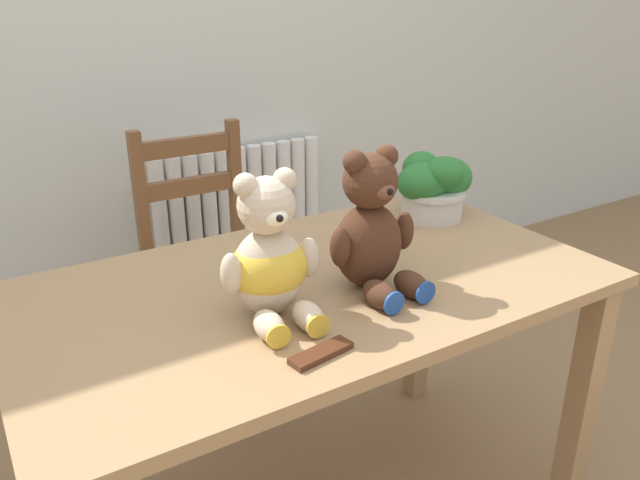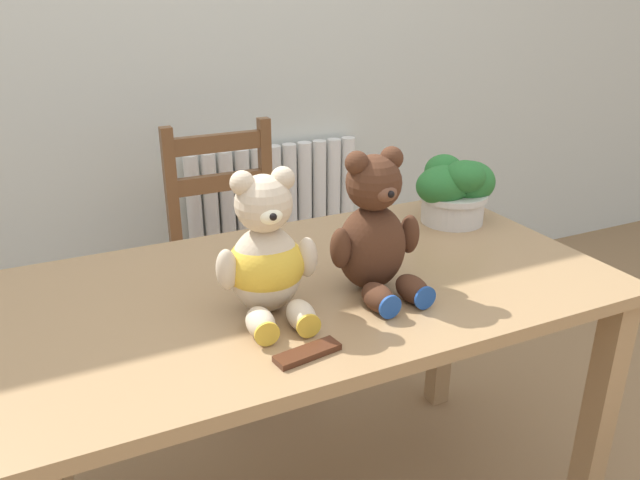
{
  "view_description": "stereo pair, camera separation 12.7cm",
  "coord_description": "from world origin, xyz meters",
  "views": [
    {
      "loc": [
        -0.65,
        -0.71,
        1.34
      ],
      "look_at": [
        -0.03,
        0.29,
        0.86
      ],
      "focal_mm": 35.0,
      "sensor_mm": 36.0,
      "label": 1
    },
    {
      "loc": [
        -0.54,
        -0.77,
        1.34
      ],
      "look_at": [
        -0.03,
        0.29,
        0.86
      ],
      "focal_mm": 35.0,
      "sensor_mm": 36.0,
      "label": 2
    }
  ],
  "objects": [
    {
      "name": "potted_plant",
      "position": [
        0.5,
        0.54,
        0.83
      ],
      "size": [
        0.24,
        0.21,
        0.18
      ],
      "color": "beige",
      "rests_on": "dining_table"
    },
    {
      "name": "wooden_chair_behind",
      "position": [
        0.05,
        1.16,
        0.44
      ],
      "size": [
        0.38,
        0.4,
        0.91
      ],
      "rotation": [
        0.0,
        0.0,
        3.14
      ],
      "color": "brown",
      "rests_on": "ground_plane"
    },
    {
      "name": "dining_table",
      "position": [
        0.0,
        0.37,
        0.62
      ],
      "size": [
        1.31,
        0.73,
        0.73
      ],
      "color": "#9E7A51",
      "rests_on": "ground_plane"
    },
    {
      "name": "teddy_bear_left",
      "position": [
        -0.15,
        0.28,
        0.85
      ],
      "size": [
        0.21,
        0.22,
        0.3
      ],
      "rotation": [
        0.0,
        0.0,
        3.06
      ],
      "color": "beige",
      "rests_on": "dining_table"
    },
    {
      "name": "radiator",
      "position": [
        0.36,
        1.56,
        0.33
      ],
      "size": [
        0.76,
        0.1,
        0.73
      ],
      "color": "white",
      "rests_on": "ground_plane"
    },
    {
      "name": "teddy_bear_right",
      "position": [
        0.09,
        0.28,
        0.86
      ],
      "size": [
        0.22,
        0.21,
        0.31
      ],
      "rotation": [
        0.0,
        0.0,
        3.17
      ],
      "color": "#472819",
      "rests_on": "dining_table"
    },
    {
      "name": "chocolate_bar",
      "position": [
        -0.15,
        0.09,
        0.74
      ],
      "size": [
        0.13,
        0.06,
        0.01
      ],
      "primitive_type": "cube",
      "rotation": [
        0.0,
        0.0,
        0.16
      ],
      "color": "#472314",
      "rests_on": "dining_table"
    }
  ]
}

